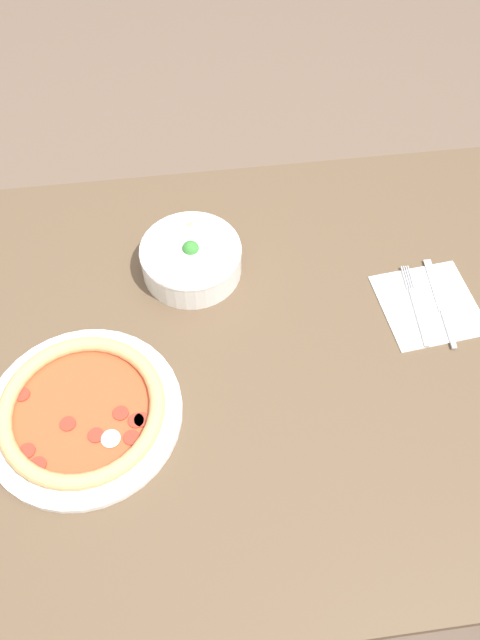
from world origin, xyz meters
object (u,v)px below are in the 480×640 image
Objects in this scene: bowl at (191,257)px; fork at (415,306)px; knife at (441,306)px; pizza at (82,411)px.

bowl is 0.43m from fork.
bowl is 0.48m from knife.
bowl reaches higher than knife.
knife is (0.05, -0.01, -0.00)m from fork.
bowl is (0.20, 0.29, 0.02)m from pizza.
pizza is at bearing -125.54° from bowl.
bowl reaches higher than fork.
fork is at bearing 84.82° from knife.
fork is 0.05m from knife.
knife is (0.45, -0.15, -0.03)m from bowl.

